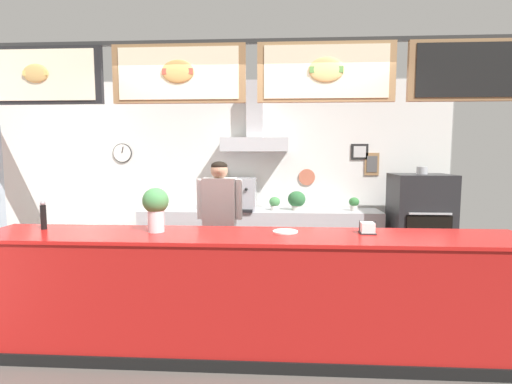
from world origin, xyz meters
TOP-DOWN VIEW (x-y plane):
  - ground_plane at (0.00, 0.00)m, footprint 6.71×6.71m
  - back_wall_assembly at (-0.01, 2.06)m, footprint 5.59×2.56m
  - service_counter at (0.00, -0.49)m, footprint 4.63×0.70m
  - back_prep_counter at (-0.03, 1.85)m, footprint 3.45×0.57m
  - pizza_oven at (2.14, 1.55)m, footprint 0.75×0.68m
  - shop_worker at (-0.43, 0.69)m, footprint 0.53×0.23m
  - espresso_machine at (-0.38, 1.83)m, footprint 0.59×0.51m
  - potted_basil at (0.51, 1.85)m, footprint 0.25×0.25m
  - potted_oregano at (0.19, 1.82)m, footprint 0.16×0.16m
  - potted_thyme at (1.32, 1.83)m, footprint 0.14×0.14m
  - potted_rosemary at (-1.47, 1.82)m, footprint 0.22×0.22m
  - condiment_plate at (0.31, -0.38)m, footprint 0.22×0.22m
  - pepper_grinder at (-1.87, -0.38)m, footprint 0.05×0.05m
  - napkin_holder at (1.00, -0.39)m, footprint 0.14×0.13m
  - basil_vase at (-0.82, -0.43)m, footprint 0.22×0.22m

SIDE VIEW (x-z plane):
  - ground_plane at x=0.00m, z-range 0.00..0.00m
  - back_prep_counter at x=-0.03m, z-range -0.01..0.90m
  - service_counter at x=0.00m, z-range 0.00..1.04m
  - pizza_oven at x=2.14m, z-range -0.05..1.49m
  - shop_worker at x=-0.43m, z-range 0.07..1.70m
  - potted_oregano at x=0.19m, z-range 0.91..1.10m
  - potted_thyme at x=1.32m, z-range 0.91..1.10m
  - potted_rosemary at x=-1.47m, z-range 0.91..1.15m
  - condiment_plate at x=0.31m, z-range 1.04..1.05m
  - potted_basil at x=0.51m, z-range 0.91..1.19m
  - napkin_holder at x=1.00m, z-range 1.03..1.14m
  - espresso_machine at x=-0.38m, z-range 0.90..1.36m
  - pepper_grinder at x=-1.87m, z-range 1.04..1.30m
  - basil_vase at x=-0.82m, z-range 1.06..1.45m
  - back_wall_assembly at x=-0.01m, z-range 0.11..2.92m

